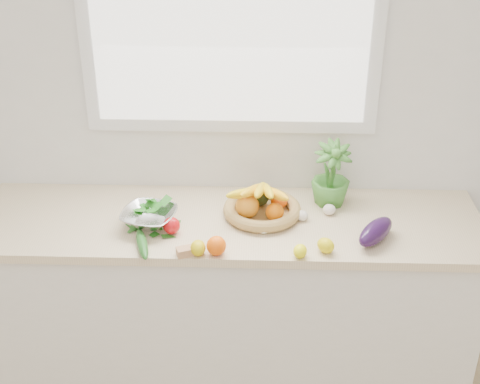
{
  "coord_description": "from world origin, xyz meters",
  "views": [
    {
      "loc": [
        0.13,
        -0.56,
        2.44
      ],
      "look_at": [
        0.05,
        1.93,
        1.05
      ],
      "focal_mm": 50.0,
      "sensor_mm": 36.0,
      "label": 1
    }
  ],
  "objects_px": {
    "apple": "(172,226)",
    "colander_with_spinach": "(149,214)",
    "fruit_basket": "(261,205)",
    "eggplant": "(376,232)",
    "cucumber": "(142,244)",
    "potted_herb": "(331,175)"
  },
  "relations": [
    {
      "from": "apple",
      "to": "potted_herb",
      "type": "bearing_deg",
      "value": 22.14
    },
    {
      "from": "colander_with_spinach",
      "to": "apple",
      "type": "bearing_deg",
      "value": -26.89
    },
    {
      "from": "fruit_basket",
      "to": "cucumber",
      "type": "bearing_deg",
      "value": -150.39
    },
    {
      "from": "fruit_basket",
      "to": "eggplant",
      "type": "bearing_deg",
      "value": -22.02
    },
    {
      "from": "apple",
      "to": "colander_with_spinach",
      "type": "xyz_separation_m",
      "value": [
        -0.1,
        0.05,
        0.02
      ]
    },
    {
      "from": "eggplant",
      "to": "cucumber",
      "type": "height_order",
      "value": "eggplant"
    },
    {
      "from": "cucumber",
      "to": "potted_herb",
      "type": "height_order",
      "value": "potted_herb"
    },
    {
      "from": "apple",
      "to": "eggplant",
      "type": "relative_size",
      "value": 0.32
    },
    {
      "from": "fruit_basket",
      "to": "apple",
      "type": "bearing_deg",
      "value": -157.38
    },
    {
      "from": "eggplant",
      "to": "colander_with_spinach",
      "type": "bearing_deg",
      "value": 174.85
    },
    {
      "from": "eggplant",
      "to": "cucumber",
      "type": "relative_size",
      "value": 1.01
    },
    {
      "from": "fruit_basket",
      "to": "colander_with_spinach",
      "type": "relative_size",
      "value": 1.41
    },
    {
      "from": "apple",
      "to": "colander_with_spinach",
      "type": "height_order",
      "value": "colander_with_spinach"
    },
    {
      "from": "apple",
      "to": "colander_with_spinach",
      "type": "distance_m",
      "value": 0.12
    },
    {
      "from": "potted_herb",
      "to": "eggplant",
      "type": "bearing_deg",
      "value": -62.56
    },
    {
      "from": "potted_herb",
      "to": "colander_with_spinach",
      "type": "xyz_separation_m",
      "value": [
        -0.79,
        -0.23,
        -0.08
      ]
    },
    {
      "from": "cucumber",
      "to": "colander_with_spinach",
      "type": "xyz_separation_m",
      "value": [
        0.0,
        0.17,
        0.04
      ]
    },
    {
      "from": "eggplant",
      "to": "cucumber",
      "type": "bearing_deg",
      "value": -174.99
    },
    {
      "from": "fruit_basket",
      "to": "colander_with_spinach",
      "type": "height_order",
      "value": "fruit_basket"
    },
    {
      "from": "cucumber",
      "to": "fruit_basket",
      "type": "bearing_deg",
      "value": 29.61
    },
    {
      "from": "eggplant",
      "to": "colander_with_spinach",
      "type": "distance_m",
      "value": 0.96
    },
    {
      "from": "eggplant",
      "to": "apple",
      "type": "bearing_deg",
      "value": 177.71
    }
  ]
}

